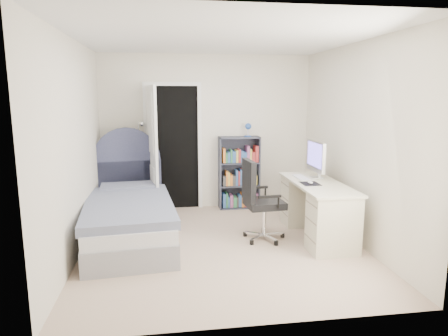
{
  "coord_description": "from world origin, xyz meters",
  "views": [
    {
      "loc": [
        -0.66,
        -4.7,
        1.86
      ],
      "look_at": [
        0.05,
        0.17,
        0.95
      ],
      "focal_mm": 32.0,
      "sensor_mm": 36.0,
      "label": 1
    }
  ],
  "objects": [
    {
      "name": "room_shell",
      "position": [
        0.0,
        0.0,
        1.25
      ],
      "size": [
        3.5,
        3.7,
        2.6
      ],
      "color": "tan",
      "rests_on": "ground"
    },
    {
      "name": "door",
      "position": [
        -0.76,
        1.52,
        1.03
      ],
      "size": [
        0.92,
        0.82,
        2.06
      ],
      "color": "black",
      "rests_on": "ground"
    },
    {
      "name": "bed",
      "position": [
        -1.17,
        0.46,
        0.31
      ],
      "size": [
        1.25,
        2.32,
        1.37
      ],
      "color": "gray",
      "rests_on": "ground"
    },
    {
      "name": "nightstand",
      "position": [
        -1.06,
        1.61,
        0.37
      ],
      "size": [
        0.38,
        0.38,
        0.57
      ],
      "color": "tan",
      "rests_on": "ground"
    },
    {
      "name": "floor_lamp",
      "position": [
        -1.07,
        1.68,
        0.59
      ],
      "size": [
        0.21,
        0.21,
        1.45
      ],
      "color": "silver",
      "rests_on": "ground"
    },
    {
      "name": "bookcase",
      "position": [
        0.52,
        1.66,
        0.55
      ],
      "size": [
        0.66,
        0.28,
        1.41
      ],
      "color": "#3A3E4F",
      "rests_on": "ground"
    },
    {
      "name": "desk",
      "position": [
        1.27,
        0.14,
        0.4
      ],
      "size": [
        0.6,
        1.51,
        1.24
      ],
      "color": "beige",
      "rests_on": "ground"
    },
    {
      "name": "office_chair",
      "position": [
        0.48,
        0.13,
        0.58
      ],
      "size": [
        0.55,
        0.56,
        1.05
      ],
      "color": "silver",
      "rests_on": "ground"
    }
  ]
}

